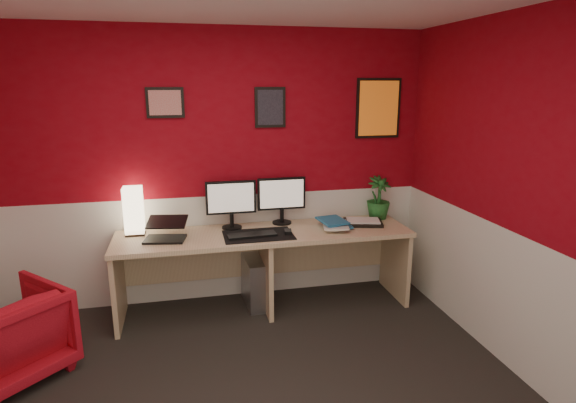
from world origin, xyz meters
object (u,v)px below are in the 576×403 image
object	(u,v)px
laptop	(164,228)
monitor_right	(282,193)
zen_tray	(363,223)
armchair	(6,335)
potted_plant	(378,198)
monitor_left	(231,197)
desk	(265,270)
shoji_lamp	(134,212)
pc_tower	(256,281)

from	to	relation	value
laptop	monitor_right	bearing A→B (deg)	24.58
zen_tray	armchair	size ratio (longest dim) A/B	0.50
laptop	armchair	bearing A→B (deg)	-140.19
potted_plant	monitor_left	bearing A→B (deg)	-179.40
monitor_right	potted_plant	distance (m)	0.95
zen_tray	armchair	xyz separation A→B (m)	(-2.87, -0.68, -0.43)
potted_plant	desk	bearing A→B (deg)	-170.48
shoji_lamp	monitor_right	world-z (taller)	monitor_right
monitor_left	armchair	size ratio (longest dim) A/B	0.83
laptop	potted_plant	size ratio (longest dim) A/B	0.80
shoji_lamp	armchair	xyz separation A→B (m)	(-0.82, -0.83, -0.61)
shoji_lamp	laptop	world-z (taller)	shoji_lamp
desk	monitor_right	size ratio (longest dim) A/B	4.48
monitor_left	zen_tray	world-z (taller)	monitor_left
zen_tray	armchair	world-z (taller)	zen_tray
shoji_lamp	potted_plant	xyz separation A→B (m)	(2.27, 0.00, 0.01)
shoji_lamp	armchair	distance (m)	1.32
zen_tray	pc_tower	xyz separation A→B (m)	(-1.01, 0.06, -0.52)
shoji_lamp	monitor_left	distance (m)	0.85
desk	potted_plant	size ratio (longest dim) A/B	6.30
zen_tray	potted_plant	bearing A→B (deg)	36.36
monitor_right	monitor_left	bearing A→B (deg)	-173.66
monitor_left	zen_tray	bearing A→B (deg)	-6.61
pc_tower	armchair	bearing A→B (deg)	-162.01
desk	zen_tray	size ratio (longest dim) A/B	7.43
zen_tray	potted_plant	xyz separation A→B (m)	(0.21, 0.16, 0.19)
desk	shoji_lamp	world-z (taller)	shoji_lamp
monitor_left	zen_tray	size ratio (longest dim) A/B	1.66
desk	shoji_lamp	bearing A→B (deg)	170.34
shoji_lamp	pc_tower	bearing A→B (deg)	-5.23
monitor_left	monitor_right	xyz separation A→B (m)	(0.48, 0.05, 0.00)
desk	pc_tower	world-z (taller)	desk
armchair	shoji_lamp	bearing A→B (deg)	-178.72
potted_plant	armchair	size ratio (longest dim) A/B	0.59
shoji_lamp	pc_tower	world-z (taller)	shoji_lamp
laptop	monitor_left	distance (m)	0.65
shoji_lamp	monitor_left	bearing A→B (deg)	-0.80
monitor_left	monitor_right	world-z (taller)	same
monitor_left	monitor_right	bearing A→B (deg)	6.34
shoji_lamp	monitor_right	size ratio (longest dim) A/B	0.69
desk	armchair	bearing A→B (deg)	-161.69
laptop	monitor_right	distance (m)	1.11
desk	pc_tower	size ratio (longest dim) A/B	5.78
monitor_right	zen_tray	distance (m)	0.81
desk	potted_plant	xyz separation A→B (m)	(1.15, 0.19, 0.57)
laptop	armchair	distance (m)	1.34
zen_tray	potted_plant	size ratio (longest dim) A/B	0.85
monitor_right	pc_tower	xyz separation A→B (m)	(-0.28, -0.14, -0.80)
monitor_left	potted_plant	size ratio (longest dim) A/B	1.41
monitor_left	monitor_right	distance (m)	0.48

